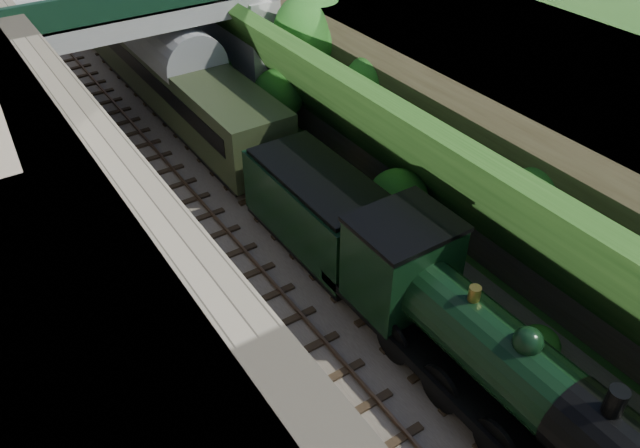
# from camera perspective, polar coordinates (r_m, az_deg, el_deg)

# --- Properties ---
(trackbed) EXTENTS (10.00, 90.00, 0.20)m
(trackbed) POSITION_cam_1_polar(r_m,az_deg,el_deg) (28.83, -11.89, 6.42)
(trackbed) COLOR #473F38
(trackbed) RESTS_ON ground
(retaining_wall) EXTENTS (1.00, 90.00, 7.00)m
(retaining_wall) POSITION_cam_1_polar(r_m,az_deg,el_deg) (26.11, -24.00, 9.01)
(retaining_wall) COLOR #756B56
(retaining_wall) RESTS_ON ground
(street_plateau_right) EXTENTS (8.00, 90.00, 6.25)m
(street_plateau_right) POSITION_cam_1_polar(r_m,az_deg,el_deg) (31.68, 3.81, 16.13)
(street_plateau_right) COLOR #262628
(street_plateau_right) RESTS_ON ground
(embankment_slope) EXTENTS (4.61, 90.00, 6.59)m
(embankment_slope) POSITION_cam_1_polar(r_m,az_deg,el_deg) (30.09, -4.20, 14.16)
(embankment_slope) COLOR #1E4714
(embankment_slope) RESTS_ON ground
(track_left) EXTENTS (2.50, 90.00, 0.20)m
(track_left) POSITION_cam_1_polar(r_m,az_deg,el_deg) (28.23, -15.62, 5.43)
(track_left) COLOR black
(track_left) RESTS_ON trackbed
(track_right) EXTENTS (2.50, 90.00, 0.20)m
(track_right) POSITION_cam_1_polar(r_m,az_deg,el_deg) (29.13, -9.77, 7.38)
(track_right) COLOR black
(track_right) RESTS_ON trackbed
(road_bridge) EXTENTS (16.00, 6.40, 7.25)m
(road_bridge) POSITION_cam_1_polar(r_m,az_deg,el_deg) (30.87, -14.31, 16.41)
(road_bridge) COLOR gray
(road_bridge) RESTS_ON ground
(tree) EXTENTS (3.60, 3.80, 6.60)m
(tree) POSITION_cam_1_polar(r_m,az_deg,el_deg) (28.24, -0.57, 16.83)
(tree) COLOR black
(tree) RESTS_ON ground
(locomotive) EXTENTS (3.10, 10.22, 3.83)m
(locomotive) POSITION_cam_1_polar(r_m,az_deg,el_deg) (17.49, 13.54, -10.30)
(locomotive) COLOR black
(locomotive) RESTS_ON trackbed
(tender) EXTENTS (2.70, 6.00, 3.05)m
(tender) POSITION_cam_1_polar(r_m,az_deg,el_deg) (21.79, -0.09, 0.99)
(tender) COLOR black
(tender) RESTS_ON trackbed
(coach_front) EXTENTS (2.90, 18.00, 3.70)m
(coach_front) POSITION_cam_1_polar(r_m,az_deg,el_deg) (31.50, -13.15, 13.00)
(coach_front) COLOR black
(coach_front) RESTS_ON trackbed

